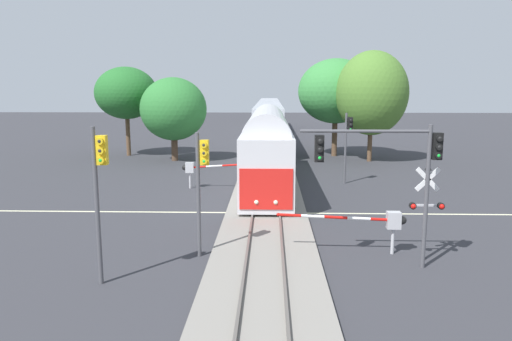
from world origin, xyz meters
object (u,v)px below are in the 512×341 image
object	(u,v)px
elm_centre_background	(336,91)
pine_left_background	(126,93)
traffic_signal_near_left	(99,180)
traffic_signal_near_right	(391,161)
oak_far_right	(372,93)
crossing_signal_mast	(426,203)
crossing_gate_far	(200,168)
crossing_gate_near	(380,221)
oak_behind_train	(173,109)
traffic_signal_far_side	(348,137)
traffic_signal_median	(201,174)
commuter_train	(269,124)

from	to	relation	value
elm_centre_background	pine_left_background	distance (m)	21.01
traffic_signal_near_left	traffic_signal_near_right	size ratio (longest dim) A/B	1.01
oak_far_right	elm_centre_background	xyz separation A→B (m)	(-2.85, 3.52, 0.16)
crossing_signal_mast	crossing_gate_far	distance (m)	17.61
crossing_gate_near	oak_behind_train	bearing A→B (deg)	117.94
traffic_signal_far_side	traffic_signal_near_left	bearing A→B (deg)	-121.66
traffic_signal_near_right	pine_left_background	bearing A→B (deg)	121.75
crossing_signal_mast	traffic_signal_median	bearing A→B (deg)	178.46
crossing_gate_near	crossing_signal_mast	xyz separation A→B (m)	(1.58, -0.78, 0.97)
crossing_gate_near	traffic_signal_near_left	xyz separation A→B (m)	(-10.40, -3.44, 2.32)
crossing_gate_far	oak_behind_train	world-z (taller)	oak_behind_train
pine_left_background	traffic_signal_median	bearing A→B (deg)	-68.38
elm_centre_background	pine_left_background	bearing A→B (deg)	-179.14
traffic_signal_near_left	oak_far_right	xyz separation A→B (m)	(15.20, 29.31, 2.62)
traffic_signal_far_side	elm_centre_background	distance (m)	14.76
commuter_train	oak_far_right	xyz separation A→B (m)	(9.57, -10.74, 3.62)
traffic_signal_median	traffic_signal_near_left	xyz separation A→B (m)	(-3.08, -2.90, 0.30)
traffic_signal_far_side	elm_centre_background	bearing A→B (deg)	86.11
traffic_signal_median	pine_left_background	size ratio (longest dim) A/B	0.57
crossing_gate_near	crossing_gate_far	xyz separation A→B (m)	(-9.35, 12.99, 0.03)
commuter_train	crossing_signal_mast	size ratio (longest dim) A/B	17.39
oak_far_right	oak_behind_train	bearing A→B (deg)	-179.63
crossing_gate_far	crossing_signal_mast	bearing A→B (deg)	-51.56
oak_behind_train	pine_left_background	world-z (taller)	pine_left_background
oak_behind_train	pine_left_background	xyz separation A→B (m)	(-5.40, 3.33, 1.44)
traffic_signal_median	pine_left_background	distance (m)	31.99
traffic_signal_near_left	elm_centre_background	world-z (taller)	elm_centre_background
traffic_signal_near_right	elm_centre_background	size ratio (longest dim) A/B	0.57
oak_far_right	oak_behind_train	size ratio (longest dim) A/B	1.31
elm_centre_background	traffic_signal_median	bearing A→B (deg)	-107.20
traffic_signal_far_side	oak_behind_train	bearing A→B (deg)	143.66
pine_left_background	crossing_gate_far	bearing A→B (deg)	-58.89
commuter_train	traffic_signal_far_side	world-z (taller)	commuter_train
crossing_gate_far	traffic_signal_near_right	distance (m)	17.49
crossing_signal_mast	pine_left_background	distance (m)	36.51
traffic_signal_median	elm_centre_background	world-z (taller)	elm_centre_background
oak_far_right	crossing_signal_mast	bearing A→B (deg)	-96.88
commuter_train	traffic_signal_far_side	bearing A→B (deg)	-75.14
commuter_train	traffic_signal_median	xyz separation A→B (m)	(-2.55, -37.15, 0.69)
crossing_gate_far	elm_centre_background	size ratio (longest dim) A/B	0.64
crossing_gate_near	oak_behind_train	xyz separation A→B (m)	(-13.65, 25.75, 3.46)
crossing_gate_far	traffic_signal_near_left	size ratio (longest dim) A/B	1.12
traffic_signal_near_right	pine_left_background	distance (m)	36.12
traffic_signal_near_right	pine_left_background	xyz separation A→B (m)	(-18.97, 30.66, 2.14)
crossing_gate_far	elm_centre_background	xyz separation A→B (m)	(11.30, 16.40, 5.07)
traffic_signal_near_right	oak_behind_train	distance (m)	30.53
pine_left_background	elm_centre_background	bearing A→B (deg)	0.86
traffic_signal_median	traffic_signal_near_right	distance (m)	7.35
crossing_signal_mast	traffic_signal_near_right	distance (m)	2.58
oak_behind_train	elm_centre_background	world-z (taller)	elm_centre_background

